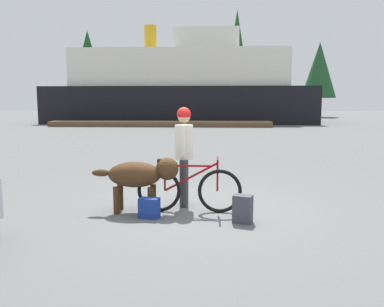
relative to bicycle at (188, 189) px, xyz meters
The scene contains 11 objects.
ground_plane 0.45m from the bicycle, 72.45° to the left, with size 160.00×160.00×0.00m, color #595B5B.
bicycle is the anchor object (origin of this frame).
person_cyclist 0.80m from the bicycle, 103.71° to the left, with size 0.32×0.53×1.74m.
dog 0.83m from the bicycle, behind, with size 1.46×0.50×0.92m.
backpack 1.02m from the bicycle, 31.06° to the right, with size 0.28×0.20×0.43m, color #3F3F4C.
handbag_pannier 0.74m from the bicycle, 148.68° to the right, with size 0.32×0.18×0.32m, color navy.
dock_pier 23.99m from the bicycle, 98.93° to the left, with size 16.76×2.49×0.40m, color brown.
ferry_boat 30.44m from the bicycle, 94.88° to the left, with size 23.28×8.92×8.76m.
pine_tree_far_left 46.80m from the bicycle, 109.74° to the left, with size 4.08×4.08×10.82m.
pine_tree_center 42.19m from the bicycle, 85.87° to the left, with size 3.16×3.16×12.57m.
pine_tree_far_right 46.39m from the bicycle, 73.16° to the left, with size 4.27×4.27×9.22m.
Camera 1 is at (0.36, -6.58, 1.82)m, focal length 36.76 mm.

